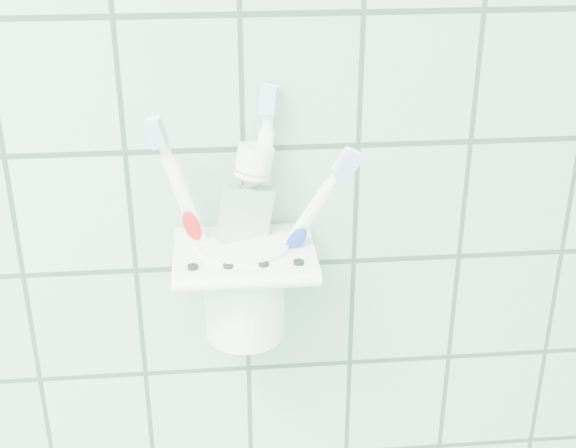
{
  "coord_description": "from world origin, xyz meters",
  "views": [
    {
      "loc": [
        0.64,
        0.59,
        1.58
      ],
      "look_at": [
        0.69,
        1.1,
        1.34
      ],
      "focal_mm": 50.0,
      "sensor_mm": 36.0,
      "label": 1
    }
  ],
  "objects_px": {
    "toothbrush_orange": "(242,214)",
    "toothpaste_tube": "(223,228)",
    "cup": "(244,284)",
    "toothbrush_blue": "(245,210)",
    "toothbrush_pink": "(227,218)",
    "holder_bracket": "(244,256)"
  },
  "relations": [
    {
      "from": "holder_bracket",
      "to": "toothbrush_blue",
      "type": "relative_size",
      "value": 0.57
    },
    {
      "from": "cup",
      "to": "toothbrush_orange",
      "type": "xyz_separation_m",
      "value": [
        0.0,
        0.02,
        0.06
      ]
    },
    {
      "from": "cup",
      "to": "toothbrush_blue",
      "type": "relative_size",
      "value": 0.43
    },
    {
      "from": "toothbrush_pink",
      "to": "toothbrush_orange",
      "type": "bearing_deg",
      "value": 51.7
    },
    {
      "from": "toothpaste_tube",
      "to": "toothbrush_orange",
      "type": "bearing_deg",
      "value": 28.42
    },
    {
      "from": "cup",
      "to": "toothpaste_tube",
      "type": "xyz_separation_m",
      "value": [
        -0.02,
        0.0,
        0.05
      ]
    },
    {
      "from": "holder_bracket",
      "to": "toothbrush_pink",
      "type": "relative_size",
      "value": 0.6
    },
    {
      "from": "holder_bracket",
      "to": "toothbrush_pink",
      "type": "height_order",
      "value": "toothbrush_pink"
    },
    {
      "from": "holder_bracket",
      "to": "cup",
      "type": "xyz_separation_m",
      "value": [
        -0.0,
        0.0,
        -0.03
      ]
    },
    {
      "from": "holder_bracket",
      "to": "toothbrush_blue",
      "type": "bearing_deg",
      "value": 81.38
    },
    {
      "from": "toothbrush_pink",
      "to": "toothpaste_tube",
      "type": "bearing_deg",
      "value": -105.24
    },
    {
      "from": "cup",
      "to": "toothpaste_tube",
      "type": "distance_m",
      "value": 0.05
    },
    {
      "from": "cup",
      "to": "toothbrush_pink",
      "type": "xyz_separation_m",
      "value": [
        -0.01,
        0.01,
        0.06
      ]
    },
    {
      "from": "toothbrush_blue",
      "to": "toothbrush_orange",
      "type": "bearing_deg",
      "value": 128.43
    },
    {
      "from": "toothbrush_orange",
      "to": "toothpaste_tube",
      "type": "bearing_deg",
      "value": -139.0
    },
    {
      "from": "toothbrush_blue",
      "to": "toothbrush_pink",
      "type": "bearing_deg",
      "value": -151.95
    },
    {
      "from": "cup",
      "to": "toothbrush_pink",
      "type": "bearing_deg",
      "value": 148.04
    },
    {
      "from": "toothbrush_blue",
      "to": "toothpaste_tube",
      "type": "relative_size",
      "value": 1.22
    },
    {
      "from": "holder_bracket",
      "to": "toothpaste_tube",
      "type": "height_order",
      "value": "toothpaste_tube"
    },
    {
      "from": "cup",
      "to": "toothbrush_blue",
      "type": "xyz_separation_m",
      "value": [
        0.0,
        0.01,
        0.06
      ]
    },
    {
      "from": "cup",
      "to": "toothbrush_pink",
      "type": "height_order",
      "value": "toothbrush_pink"
    },
    {
      "from": "toothbrush_pink",
      "to": "toothpaste_tube",
      "type": "relative_size",
      "value": 1.16
    }
  ]
}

